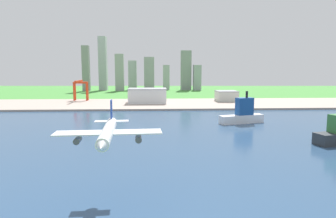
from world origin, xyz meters
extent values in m
plane|color=#47913C|center=(0.00, 300.00, 0.00)|extent=(2400.00, 2400.00, 0.00)
cube|color=#2D4C70|center=(0.00, 240.00, 0.07)|extent=(840.00, 360.00, 0.15)
cube|color=#AB9B8E|center=(0.00, 490.00, 1.25)|extent=(840.00, 140.00, 2.50)
cylinder|color=white|center=(-15.08, 139.88, 30.40)|extent=(6.87, 41.98, 4.50)
cone|color=white|center=(-13.80, 117.22, 30.40)|extent=(4.55, 5.19, 4.28)
cube|color=white|center=(-15.20, 141.97, 29.72)|extent=(41.68, 11.52, 0.50)
cube|color=#193899|center=(-16.15, 158.66, 35.35)|extent=(0.78, 5.04, 10.81)
cube|color=white|center=(-16.15, 158.66, 31.30)|extent=(15.08, 5.43, 0.36)
cylinder|color=#4C4F54|center=(-3.61, 141.37, 27.24)|extent=(2.81, 5.98, 2.48)
cylinder|color=#4C4F54|center=(-26.66, 140.06, 27.24)|extent=(2.81, 5.98, 2.48)
cube|color=white|center=(91.37, 322.97, 4.29)|extent=(47.70, 23.45, 8.28)
cube|color=#19478C|center=(94.23, 323.86, 17.11)|extent=(18.60, 13.02, 17.36)
cylinder|color=black|center=(96.46, 324.55, 29.10)|extent=(2.40, 2.40, 6.62)
cube|color=red|center=(-127.99, 531.19, 16.71)|extent=(2.20, 2.20, 28.42)
cube|color=red|center=(-107.28, 531.19, 16.71)|extent=(2.20, 2.20, 28.42)
cube|color=red|center=(-127.99, 539.19, 16.71)|extent=(2.20, 2.20, 28.42)
cube|color=red|center=(-107.28, 539.19, 16.71)|extent=(2.20, 2.20, 28.42)
cube|color=red|center=(-117.64, 535.19, 32.32)|extent=(23.12, 10.00, 2.80)
cube|color=red|center=(-117.64, 523.44, 35.12)|extent=(2.60, 47.00, 2.60)
cube|color=white|center=(-6.44, 494.73, 13.09)|extent=(57.34, 41.18, 21.19)
cube|color=gray|center=(-6.44, 494.73, 24.29)|extent=(58.49, 42.00, 1.20)
cube|color=silver|center=(122.02, 512.48, 10.40)|extent=(32.60, 33.02, 15.80)
cube|color=gray|center=(122.02, 512.48, 18.90)|extent=(33.25, 33.68, 1.20)
cube|color=gray|center=(-164.10, 794.67, 56.11)|extent=(16.57, 18.84, 112.23)
cube|color=#ADADB7|center=(-126.28, 821.74, 68.57)|extent=(19.54, 25.81, 137.14)
cube|color=#99999B|center=(-81.41, 797.36, 46.19)|extent=(20.89, 16.14, 92.37)
cube|color=#A4A8AC|center=(-51.15, 830.21, 38.36)|extent=(21.71, 14.47, 76.71)
cube|color=#949399|center=(-7.07, 812.70, 42.75)|extent=(25.93, 16.23, 85.50)
cube|color=#AAADAF|center=(37.96, 836.82, 32.67)|extent=(16.67, 23.08, 65.35)
cube|color=gray|center=(89.11, 820.72, 51.19)|extent=(26.62, 19.05, 102.37)
cube|color=#999FA4|center=(117.67, 813.24, 32.60)|extent=(19.10, 23.34, 65.20)
camera|label=1|loc=(2.13, 25.79, 54.04)|focal=32.37mm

